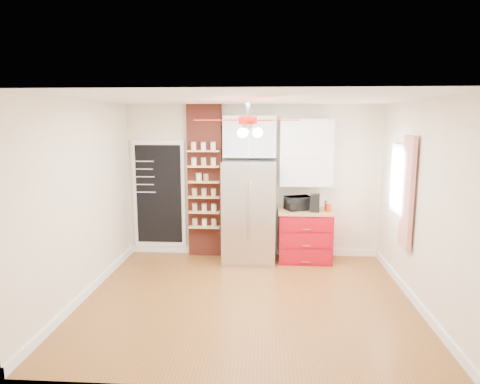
# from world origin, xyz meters

# --- Properties ---
(floor) EXTENTS (4.50, 4.50, 0.00)m
(floor) POSITION_xyz_m (0.00, 0.00, 0.00)
(floor) COLOR brown
(floor) RESTS_ON ground
(ceiling) EXTENTS (4.50, 4.50, 0.00)m
(ceiling) POSITION_xyz_m (0.00, 0.00, 2.70)
(ceiling) COLOR white
(ceiling) RESTS_ON wall_back
(wall_back) EXTENTS (4.50, 0.02, 2.70)m
(wall_back) POSITION_xyz_m (0.00, 2.00, 1.35)
(wall_back) COLOR beige
(wall_back) RESTS_ON floor
(wall_front) EXTENTS (4.50, 0.02, 2.70)m
(wall_front) POSITION_xyz_m (0.00, -2.00, 1.35)
(wall_front) COLOR beige
(wall_front) RESTS_ON floor
(wall_left) EXTENTS (0.02, 4.00, 2.70)m
(wall_left) POSITION_xyz_m (-2.25, 0.00, 1.35)
(wall_left) COLOR beige
(wall_left) RESTS_ON floor
(wall_right) EXTENTS (0.02, 4.00, 2.70)m
(wall_right) POSITION_xyz_m (2.25, 0.00, 1.35)
(wall_right) COLOR beige
(wall_right) RESTS_ON floor
(chalkboard) EXTENTS (0.95, 0.05, 1.95)m
(chalkboard) POSITION_xyz_m (-1.70, 1.96, 1.10)
(chalkboard) COLOR white
(chalkboard) RESTS_ON wall_back
(brick_pillar) EXTENTS (0.60, 0.16, 2.70)m
(brick_pillar) POSITION_xyz_m (-0.85, 1.92, 1.35)
(brick_pillar) COLOR maroon
(brick_pillar) RESTS_ON floor
(fridge) EXTENTS (0.90, 0.70, 1.75)m
(fridge) POSITION_xyz_m (-0.05, 1.63, 0.88)
(fridge) COLOR silver
(fridge) RESTS_ON floor
(upper_glass_cabinet) EXTENTS (0.90, 0.35, 0.70)m
(upper_glass_cabinet) POSITION_xyz_m (-0.05, 1.82, 2.15)
(upper_glass_cabinet) COLOR white
(upper_glass_cabinet) RESTS_ON wall_back
(red_cabinet) EXTENTS (0.94, 0.64, 0.90)m
(red_cabinet) POSITION_xyz_m (0.92, 1.68, 0.45)
(red_cabinet) COLOR #A10616
(red_cabinet) RESTS_ON floor
(upper_shelf_unit) EXTENTS (0.90, 0.30, 1.15)m
(upper_shelf_unit) POSITION_xyz_m (0.92, 1.85, 1.88)
(upper_shelf_unit) COLOR white
(upper_shelf_unit) RESTS_ON wall_back
(window) EXTENTS (0.04, 0.75, 1.05)m
(window) POSITION_xyz_m (2.23, 0.90, 1.55)
(window) COLOR white
(window) RESTS_ON wall_right
(curtain) EXTENTS (0.06, 0.40, 1.55)m
(curtain) POSITION_xyz_m (2.18, 0.35, 1.45)
(curtain) COLOR red
(curtain) RESTS_ON wall_right
(ceiling_fan) EXTENTS (1.40, 1.40, 0.44)m
(ceiling_fan) POSITION_xyz_m (0.00, 0.00, 2.42)
(ceiling_fan) COLOR silver
(ceiling_fan) RESTS_ON ceiling
(toaster_oven) EXTENTS (0.51, 0.44, 0.24)m
(toaster_oven) POSITION_xyz_m (0.80, 1.70, 1.02)
(toaster_oven) COLOR black
(toaster_oven) RESTS_ON red_cabinet
(coffee_maker) EXTENTS (0.18, 0.21, 0.30)m
(coffee_maker) POSITION_xyz_m (1.06, 1.57, 1.05)
(coffee_maker) COLOR black
(coffee_maker) RESTS_ON red_cabinet
(canister_left) EXTENTS (0.12, 0.12, 0.14)m
(canister_left) POSITION_xyz_m (1.29, 1.57, 0.97)
(canister_left) COLOR #AB2C09
(canister_left) RESTS_ON red_cabinet
(canister_right) EXTENTS (0.11, 0.11, 0.15)m
(canister_right) POSITION_xyz_m (1.29, 1.71, 0.98)
(canister_right) COLOR red
(canister_right) RESTS_ON red_cabinet
(pantry_jar_oats) EXTENTS (0.10, 0.10, 0.13)m
(pantry_jar_oats) POSITION_xyz_m (-0.94, 1.78, 1.44)
(pantry_jar_oats) COLOR beige
(pantry_jar_oats) RESTS_ON brick_pillar
(pantry_jar_beans) EXTENTS (0.11, 0.11, 0.12)m
(pantry_jar_beans) POSITION_xyz_m (-0.81, 1.78, 1.43)
(pantry_jar_beans) COLOR olive
(pantry_jar_beans) RESTS_ON brick_pillar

